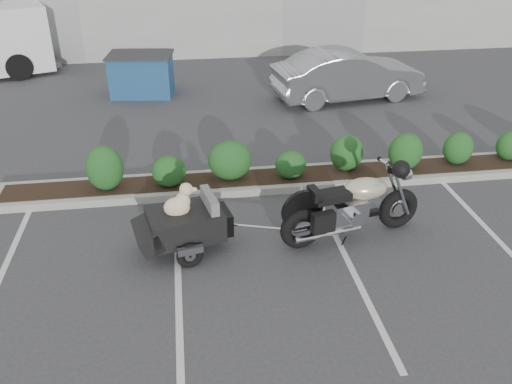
{
  "coord_description": "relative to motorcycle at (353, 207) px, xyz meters",
  "views": [
    {
      "loc": [
        -1.25,
        -7.4,
        5.13
      ],
      "look_at": [
        -0.12,
        0.52,
        0.75
      ],
      "focal_mm": 38.0,
      "sensor_mm": 36.0,
      "label": 1
    }
  ],
  "objects": [
    {
      "name": "planter_kerb",
      "position": [
        -0.44,
        2.14,
        -0.52
      ],
      "size": [
        12.0,
        1.0,
        0.15
      ],
      "primitive_type": "cube",
      "color": "#9E9E93",
      "rests_on": "ground"
    },
    {
      "name": "ground",
      "position": [
        -1.44,
        -0.06,
        -0.59
      ],
      "size": [
        90.0,
        90.0,
        0.0
      ],
      "primitive_type": "plane",
      "color": "#38383A",
      "rests_on": "ground"
    },
    {
      "name": "dumpster",
      "position": [
        -3.8,
        8.23,
        0.01
      ],
      "size": [
        1.95,
        1.45,
        1.19
      ],
      "rotation": [
        0.0,
        0.0,
        -0.12
      ],
      "color": "navy",
      "rests_on": "ground"
    },
    {
      "name": "sedan",
      "position": [
        1.99,
        6.99,
        0.11
      ],
      "size": [
        4.42,
        2.11,
        1.4
      ],
      "primitive_type": "imported",
      "rotation": [
        0.0,
        0.0,
        1.72
      ],
      "color": "#A7A7AE",
      "rests_on": "ground"
    },
    {
      "name": "motorcycle",
      "position": [
        0.0,
        0.0,
        0.0
      ],
      "size": [
        2.56,
        1.08,
        1.48
      ],
      "rotation": [
        0.0,
        0.0,
        0.21
      ],
      "color": "black",
      "rests_on": "ground"
    },
    {
      "name": "pet_trailer",
      "position": [
        -2.79,
        0.02,
        -0.07
      ],
      "size": [
        2.09,
        1.19,
        1.23
      ],
      "rotation": [
        0.0,
        0.0,
        0.21
      ],
      "color": "black",
      "rests_on": "ground"
    }
  ]
}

